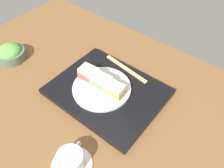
{
  "coord_description": "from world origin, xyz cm",
  "views": [
    {
      "loc": [
        -45.25,
        38.52,
        70.43
      ],
      "look_at": [
        -7.18,
        -9.05,
        5.0
      ],
      "focal_mm": 37.24,
      "sensor_mm": 36.0,
      "label": 1
    }
  ],
  "objects": [
    {
      "name": "salad_bowl",
      "position": [
        42.11,
        3.51,
        3.04
      ],
      "size": [
        13.5,
        13.5,
        7.07
      ],
      "color": "#4C6051",
      "rests_on": "ground_plane"
    },
    {
      "name": "chopsticks_pair",
      "position": [
        -4.81,
        -21.63,
        2.48
      ],
      "size": [
        22.65,
        4.26,
        0.7
      ],
      "color": "tan",
      "rests_on": "serving_tray"
    },
    {
      "name": "sandwich_far",
      "position": [
        2.08,
        -6.27,
        6.48
      ],
      "size": [
        7.97,
        6.0,
        6.26
      ],
      "color": "beige",
      "rests_on": "sandwich_plate"
    },
    {
      "name": "coffee_cup",
      "position": [
        -16.13,
        22.13,
        2.83
      ],
      "size": [
        12.89,
        12.89,
        6.21
      ],
      "color": "silver",
      "rests_on": "ground_plane"
    },
    {
      "name": "serving_tray",
      "position": [
        -5.91,
        -7.55,
        1.07
      ],
      "size": [
        42.44,
        33.72,
        2.13
      ],
      "primitive_type": "cube",
      "color": "black",
      "rests_on": "ground_plane"
    },
    {
      "name": "ground_plane",
      "position": [
        0.0,
        0.0,
        -1.5
      ],
      "size": [
        140.0,
        100.0,
        3.0
      ],
      "primitive_type": "cube",
      "color": "brown"
    },
    {
      "name": "sandwich_plate",
      "position": [
        -4.05,
        -6.5,
        2.74
      ],
      "size": [
        23.05,
        23.05,
        1.21
      ],
      "primitive_type": "cylinder",
      "color": "silver",
      "rests_on": "serving_tray"
    },
    {
      "name": "sandwich_middle",
      "position": [
        -4.05,
        -6.5,
        6.13
      ],
      "size": [
        7.66,
        5.86,
        5.58
      ],
      "color": "#EFE5C1",
      "rests_on": "sandwich_plate"
    },
    {
      "name": "sandwich_near",
      "position": [
        -10.19,
        -6.73,
        5.75
      ],
      "size": [
        7.96,
        5.96,
        4.81
      ],
      "color": "beige",
      "rests_on": "sandwich_plate"
    }
  ]
}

